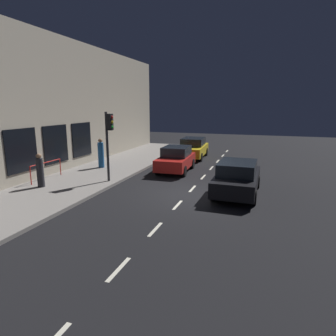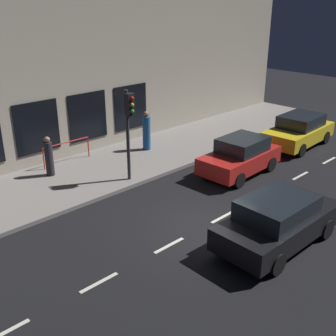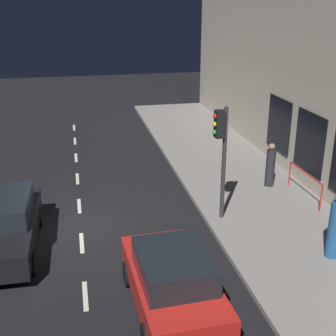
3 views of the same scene
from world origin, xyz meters
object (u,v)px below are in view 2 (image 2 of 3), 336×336
parked_car_2 (299,131)px  pedestrian_1 (147,132)px  parked_car_1 (240,156)px  traffic_light (129,119)px  parked_car_0 (278,221)px  pedestrian_0 (49,157)px

parked_car_2 → pedestrian_1: (4.60, 6.23, 0.24)m
parked_car_1 → pedestrian_1: 4.91m
traffic_light → parked_car_1: 5.07m
pedestrian_1 → parked_car_1: bearing=33.9°
traffic_light → parked_car_1: bearing=-121.1°
pedestrian_1 → parked_car_2: bearing=74.3°
parked_car_2 → traffic_light: bearing=73.3°
parked_car_1 → pedestrian_1: bearing=10.8°
parked_car_0 → parked_car_1: same height
parked_car_1 → parked_car_0: bearing=136.4°
traffic_light → parked_car_0: bearing=-177.0°
pedestrian_1 → pedestrian_0: bearing=-73.5°
parked_car_1 → pedestrian_0: bearing=47.7°
parked_car_2 → pedestrian_1: 7.75m
parked_car_1 → parked_car_2: same height
parked_car_0 → pedestrian_1: (8.96, -2.57, 0.24)m
pedestrian_0 → pedestrian_1: (-0.37, -5.02, 0.10)m
parked_car_1 → parked_car_2: 5.12m
traffic_light → parked_car_2: traffic_light is taller
pedestrian_0 → parked_car_2: bearing=-63.3°
parked_car_2 → pedestrian_0: bearing=63.3°
traffic_light → parked_car_1: size_ratio=0.94×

